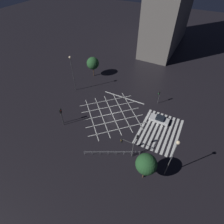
{
  "coord_description": "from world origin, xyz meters",
  "views": [
    {
      "loc": [
        -24.85,
        -13.0,
        27.61
      ],
      "look_at": [
        0.0,
        0.0,
        0.52
      ],
      "focal_mm": 28.0,
      "sensor_mm": 36.0,
      "label": 1
    }
  ],
  "objects": [
    {
      "name": "street_tree_far",
      "position": [
        -10.81,
        -11.37,
        4.14
      ],
      "size": [
        3.25,
        3.25,
        5.78
      ],
      "color": "#473323",
      "rests_on": "ground_plane"
    },
    {
      "name": "pedestrian_railing",
      "position": [
        -9.41,
        -4.92,
        0.67
      ],
      "size": [
        4.69,
        8.92,
        1.05
      ],
      "rotation": [
        0.0,
        0.0,
        -1.09
      ],
      "color": "#9EA0A5",
      "rests_on": "ground_plane"
    },
    {
      "name": "waiting_car",
      "position": [
        2.66,
        -10.04,
        0.59
      ],
      "size": [
        1.79,
        4.13,
        1.25
      ],
      "rotation": [
        0.0,
        0.0,
        1.57
      ],
      "color": "silver",
      "rests_on": "ground_plane"
    },
    {
      "name": "traffic_light_nw_main",
      "position": [
        -7.2,
        7.85,
        2.93
      ],
      "size": [
        0.39,
        0.36,
        4.1
      ],
      "color": "#424244",
      "rests_on": "ground_plane"
    },
    {
      "name": "street_lamp_west",
      "position": [
        3.43,
        12.52,
        6.88
      ],
      "size": [
        0.57,
        0.57,
        9.44
      ],
      "color": "#424244",
      "rests_on": "ground_plane"
    },
    {
      "name": "traffic_light_sw_main",
      "position": [
        -6.8,
        -8.18,
        2.84
      ],
      "size": [
        2.14,
        0.36,
        3.88
      ],
      "color": "#424244",
      "rests_on": "ground_plane"
    },
    {
      "name": "road_markings",
      "position": [
        0.3,
        -7.59,
        0.0
      ],
      "size": [
        16.0,
        22.83,
        0.01
      ],
      "color": "silver",
      "rests_on": "ground_plane"
    },
    {
      "name": "street_tree_near",
      "position": [
        11.54,
        11.99,
        3.92
      ],
      "size": [
        3.37,
        3.37,
        5.62
      ],
      "color": "#473323",
      "rests_on": "ground_plane"
    },
    {
      "name": "street_lamp_east",
      "position": [
        -8.73,
        -14.37,
        6.53
      ],
      "size": [
        0.54,
        0.54,
        9.12
      ],
      "color": "#424244",
      "rests_on": "ground_plane"
    },
    {
      "name": "traffic_light_nw_cross",
      "position": [
        -7.71,
        7.41,
        3.15
      ],
      "size": [
        0.36,
        0.39,
        4.42
      ],
      "rotation": [
        0.0,
        0.0,
        -1.57
      ],
      "color": "#424244",
      "rests_on": "ground_plane"
    },
    {
      "name": "traffic_light_se_cross",
      "position": [
        8.26,
        -7.94,
        2.58
      ],
      "size": [
        0.36,
        0.39,
        3.61
      ],
      "rotation": [
        0.0,
        0.0,
        1.57
      ],
      "color": "#424244",
      "rests_on": "ground_plane"
    },
    {
      "name": "ground_plane",
      "position": [
        0.0,
        0.0,
        0.0
      ],
      "size": [
        200.0,
        200.0,
        0.0
      ],
      "primitive_type": "plane",
      "color": "black"
    },
    {
      "name": "traffic_light_sw_cross",
      "position": [
        -8.08,
        -7.04,
        2.92
      ],
      "size": [
        0.36,
        2.43,
        3.97
      ],
      "rotation": [
        0.0,
        0.0,
        1.57
      ],
      "color": "#424244",
      "rests_on": "ground_plane"
    }
  ]
}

